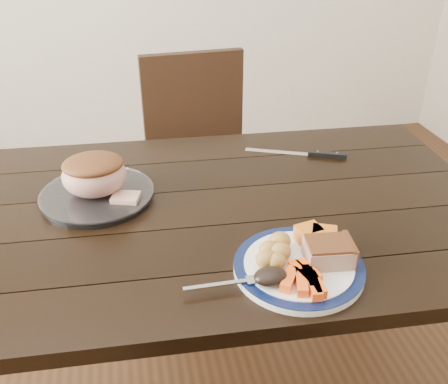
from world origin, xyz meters
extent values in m
cube|color=black|center=(0.00, 0.00, 0.73)|extent=(1.65, 0.99, 0.04)
cube|color=black|center=(0.74, 0.33, 0.35)|extent=(0.07, 0.07, 0.71)
cube|color=black|center=(0.15, 0.65, 0.45)|extent=(0.44, 0.44, 0.04)
cube|color=black|center=(0.13, 0.85, 0.70)|extent=(0.42, 0.07, 0.46)
cube|color=black|center=(0.31, 0.84, 0.21)|extent=(0.04, 0.04, 0.43)
cube|color=black|center=(0.34, 0.48, 0.21)|extent=(0.04, 0.04, 0.43)
cube|color=black|center=(-0.05, 0.82, 0.21)|extent=(0.04, 0.04, 0.43)
cube|color=black|center=(-0.02, 0.46, 0.21)|extent=(0.04, 0.04, 0.43)
cylinder|color=white|center=(0.19, -0.30, 0.76)|extent=(0.28, 0.28, 0.02)
torus|color=#0B1437|center=(0.19, -0.30, 0.77)|extent=(0.28, 0.28, 0.02)
cylinder|color=white|center=(-0.25, 0.10, 0.76)|extent=(0.30, 0.30, 0.02)
cube|color=tan|center=(0.25, -0.31, 0.79)|extent=(0.11, 0.09, 0.04)
ellipsoid|color=gold|center=(0.13, -0.26, 0.79)|extent=(0.05, 0.04, 0.04)
ellipsoid|color=gold|center=(0.15, -0.28, 0.79)|extent=(0.05, 0.04, 0.04)
ellipsoid|color=gold|center=(0.11, -0.30, 0.79)|extent=(0.05, 0.04, 0.04)
ellipsoid|color=gold|center=(0.16, -0.24, 0.79)|extent=(0.05, 0.05, 0.04)
ellipsoid|color=gold|center=(0.13, -0.31, 0.79)|extent=(0.04, 0.04, 0.04)
cube|color=#FF5915|center=(0.19, -0.34, 0.78)|extent=(0.04, 0.07, 0.02)
cube|color=#FF5915|center=(0.17, -0.38, 0.78)|extent=(0.04, 0.07, 0.02)
cube|color=#FF5915|center=(0.18, -0.34, 0.78)|extent=(0.04, 0.07, 0.02)
cube|color=#FF5915|center=(0.19, -0.36, 0.78)|extent=(0.03, 0.07, 0.02)
cube|color=#FF5915|center=(0.14, -0.36, 0.78)|extent=(0.06, 0.07, 0.02)
cube|color=#FF5915|center=(0.19, -0.39, 0.78)|extent=(0.02, 0.07, 0.02)
cube|color=#FF5915|center=(0.19, -0.39, 0.78)|extent=(0.03, 0.07, 0.02)
cube|color=orange|center=(0.23, -0.23, 0.79)|extent=(0.06, 0.06, 0.04)
cube|color=orange|center=(0.27, -0.24, 0.79)|extent=(0.07, 0.06, 0.04)
ellipsoid|color=black|center=(0.11, -0.35, 0.79)|extent=(0.07, 0.05, 0.03)
cube|color=silver|center=(0.00, -0.33, 0.77)|extent=(0.14, 0.01, 0.00)
cube|color=silver|center=(0.08, -0.33, 0.77)|extent=(0.05, 0.03, 0.00)
ellipsoid|color=tan|center=(-0.25, 0.10, 0.82)|extent=(0.17, 0.15, 0.11)
cube|color=tan|center=(-0.17, 0.04, 0.78)|extent=(0.08, 0.07, 0.02)
cube|color=silver|center=(0.31, 0.27, 0.75)|extent=(0.19, 0.10, 0.00)
cube|color=black|center=(0.46, 0.21, 0.76)|extent=(0.12, 0.06, 0.01)
camera|label=1|loc=(-0.15, -1.10, 1.45)|focal=40.00mm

